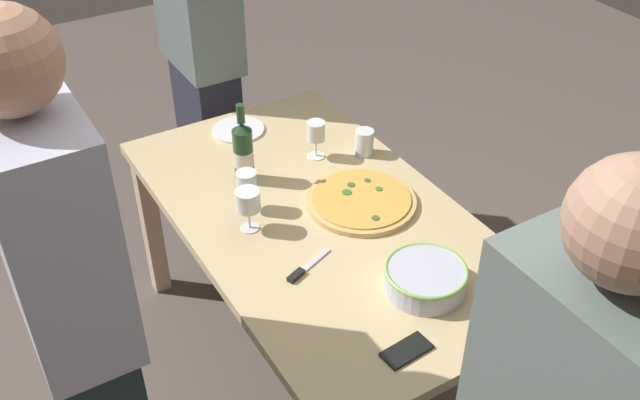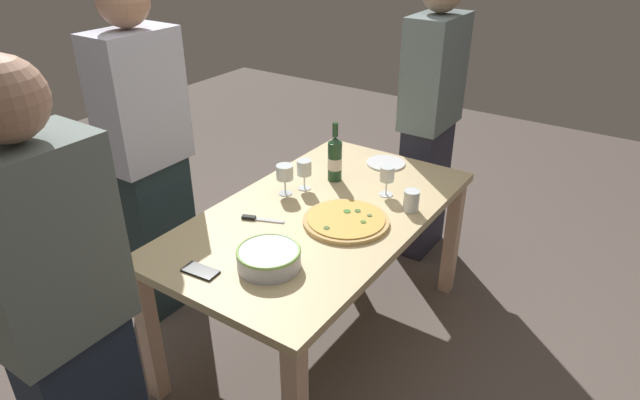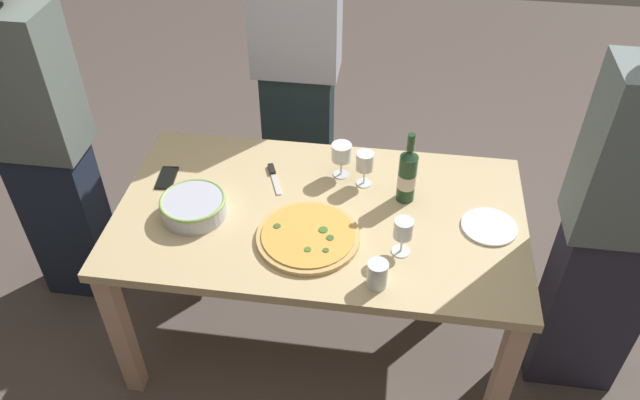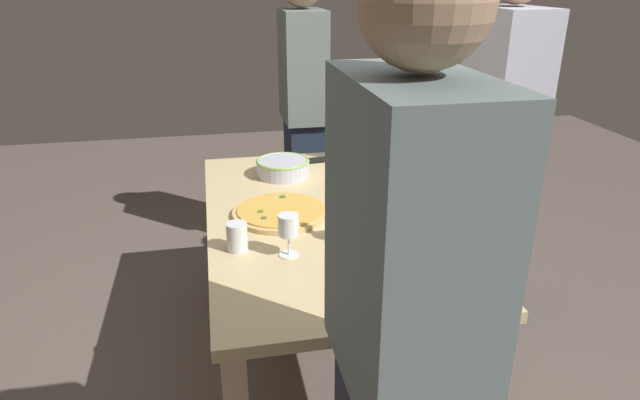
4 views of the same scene
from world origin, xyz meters
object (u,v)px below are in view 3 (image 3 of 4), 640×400
wine_glass_by_bottle (342,154)px  side_plate (489,226)px  wine_bottle (407,175)px  wine_glass_far_left (403,230)px  cup_amber (377,274)px  person_guest_left (297,64)px  cell_phone (167,178)px  wine_glass_near_pizza (365,163)px  pizza (308,236)px  dining_table (320,229)px  serving_bowl (193,206)px  person_host (40,142)px  pizza_knife (273,175)px  person_guest_right (625,222)px

wine_glass_by_bottle → side_plate: 0.65m
wine_bottle → wine_glass_far_left: wine_bottle is taller
cup_amber → side_plate: size_ratio=0.48×
wine_glass_far_left → person_guest_left: (-0.56, 1.06, 0.04)m
side_plate → cell_phone: 1.32m
wine_bottle → wine_glass_near_pizza: wine_bottle is taller
wine_glass_near_pizza → cup_amber: (0.09, -0.54, -0.06)m
wine_bottle → pizza: bearing=-140.8°
dining_table → wine_bottle: size_ratio=5.14×
pizza → serving_bowl: bearing=171.0°
dining_table → serving_bowl: 0.51m
dining_table → cell_phone: cell_phone is taller
cup_amber → person_host: 1.53m
pizza_knife → wine_glass_far_left: bearing=-33.9°
dining_table → serving_bowl: size_ratio=6.26×
wine_glass_far_left → person_guest_left: size_ratio=0.09×
dining_table → cup_amber: 0.45m
pizza → wine_glass_by_bottle: (0.08, 0.40, 0.10)m
dining_table → wine_glass_far_left: bearing=-28.4°
pizza → person_guest_left: 1.07m
wine_bottle → cup_amber: size_ratio=3.06×
person_guest_right → side_plate: bearing=-3.9°
wine_glass_far_left → person_host: (-1.52, 0.32, 0.01)m
dining_table → pizza: (-0.02, -0.16, 0.11)m
wine_glass_near_pizza → person_guest_right: (0.95, -0.25, 0.02)m
pizza_knife → person_guest_left: size_ratio=0.11×
cell_phone → serving_bowl: bearing=-53.0°
person_host → side_plate: bearing=2.4°
person_host → person_guest_left: 1.21m
wine_bottle → cell_phone: 0.99m
serving_bowl → wine_bottle: wine_bottle is taller
serving_bowl → pizza_knife: (0.26, 0.28, -0.04)m
pizza_knife → side_plate: bearing=-12.3°
wine_glass_far_left → cell_phone: bearing=163.6°
pizza_knife → person_host: bearing=-177.0°
serving_bowl → person_guest_right: size_ratio=0.15×
wine_bottle → wine_glass_far_left: 0.30m
serving_bowl → person_guest_left: 1.00m
wine_glass_near_pizza → person_host: (-1.36, -0.06, 0.01)m
wine_bottle → side_plate: (0.33, -0.13, -0.12)m
serving_bowl → cell_phone: serving_bowl is taller
pizza_knife → wine_glass_by_bottle: bearing=10.2°
serving_bowl → side_plate: serving_bowl is taller
dining_table → cell_phone: (-0.66, 0.12, 0.10)m
dining_table → wine_bottle: wine_bottle is taller
wine_bottle → person_host: size_ratio=0.18×
cup_amber → person_host: (-1.45, 0.49, 0.07)m
pizza → pizza_knife: 0.40m
serving_bowl → wine_bottle: (0.81, 0.21, 0.08)m
person_host → person_guest_left: size_ratio=0.96×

